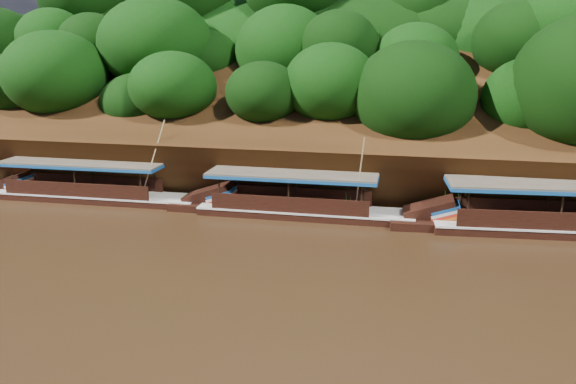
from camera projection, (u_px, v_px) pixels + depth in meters
name	position (u px, v px, depth m)	size (l,w,h in m)	color
ground	(284.00, 265.00, 25.52)	(160.00, 160.00, 0.00)	black
riverbank	(345.00, 142.00, 46.48)	(120.00, 30.06, 19.40)	black
boat_1	(318.00, 207.00, 32.47)	(14.89, 2.76, 5.41)	black
boat_2	(109.00, 193.00, 35.74)	(16.05, 2.82, 5.73)	black
reeds	(281.00, 191.00, 34.80)	(51.07, 2.37, 2.06)	#2C6F1B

